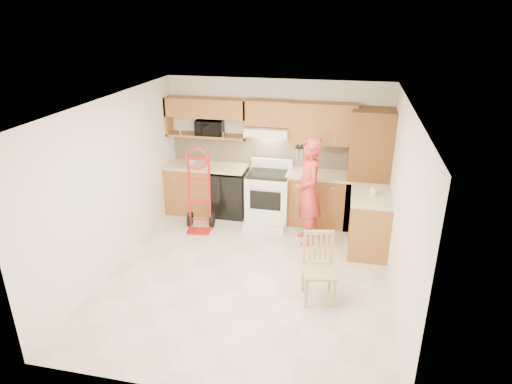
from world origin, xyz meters
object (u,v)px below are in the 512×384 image
(microwave, at_px, (210,127))
(dining_chair, at_px, (319,269))
(hand_truck, at_px, (198,194))
(range, at_px, (268,194))
(person, at_px, (308,192))

(microwave, bearing_deg, dining_chair, -51.87)
(dining_chair, bearing_deg, hand_truck, 131.04)
(range, relative_size, person, 0.62)
(microwave, distance_m, dining_chair, 3.54)
(person, distance_m, dining_chair, 1.68)
(microwave, xyz_separation_m, range, (1.15, -0.35, -1.07))
(range, relative_size, hand_truck, 0.82)
(range, distance_m, person, 0.99)
(person, bearing_deg, hand_truck, -110.99)
(microwave, bearing_deg, person, -29.03)
(microwave, relative_size, dining_chair, 0.53)
(hand_truck, xyz_separation_m, dining_chair, (2.20, -1.62, -0.21))
(person, bearing_deg, range, -146.02)
(range, xyz_separation_m, dining_chair, (1.08, -2.13, -0.09))
(microwave, height_order, hand_truck, microwave)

